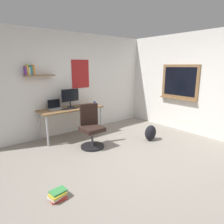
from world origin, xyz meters
TOP-DOWN VIEW (x-y plane):
  - ground_plane at (0.00, 0.00)m, footprint 5.20×5.20m
  - wall_back at (-0.01, 2.45)m, footprint 5.00×0.30m
  - wall_right at (2.45, 0.03)m, footprint 0.22×5.00m
  - desk at (-0.20, 2.07)m, footprint 1.58×0.60m
  - office_chair at (-0.19, 1.20)m, footprint 0.52×0.54m
  - laptop at (-0.56, 2.21)m, footprint 0.31×0.21m
  - monitor_primary at (-0.16, 2.17)m, footprint 0.46×0.17m
  - keyboard at (-0.28, 1.99)m, footprint 0.37×0.13m
  - computer_mouse at (-0.00, 1.99)m, footprint 0.10×0.06m
  - coffee_mug at (0.49, 2.04)m, footprint 0.08×0.08m
  - backpack at (1.12, 0.61)m, footprint 0.32×0.22m
  - book_stack_on_floor at (-1.55, -0.03)m, footprint 0.26×0.21m

SIDE VIEW (x-z plane):
  - ground_plane at x=0.00m, z-range 0.00..0.00m
  - book_stack_on_floor at x=-1.55m, z-range 0.00..0.12m
  - backpack at x=1.12m, z-range 0.00..0.38m
  - office_chair at x=-0.19m, z-range -0.07..0.88m
  - desk at x=-0.20m, z-range 0.30..1.04m
  - keyboard at x=-0.28m, z-range 0.74..0.76m
  - computer_mouse at x=0.00m, z-range 0.74..0.77m
  - coffee_mug at x=0.49m, z-range 0.74..0.83m
  - laptop at x=-0.56m, z-range 0.68..0.91m
  - monitor_primary at x=-0.16m, z-range 0.78..1.24m
  - wall_right at x=2.45m, z-range 0.00..2.60m
  - wall_back at x=-0.01m, z-range 0.00..2.60m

